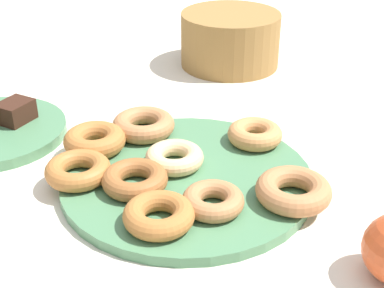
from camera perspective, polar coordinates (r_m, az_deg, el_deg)
ground_plane at (r=0.75m, az=-0.53°, el=-4.05°), size 2.40×2.40×0.00m
donut_plate at (r=0.74m, az=-0.53°, el=-3.60°), size 0.34×0.34×0.01m
donut_0 at (r=0.81m, az=6.47°, el=1.02°), size 0.10×0.10×0.03m
donut_1 at (r=0.80m, az=-9.96°, el=0.38°), size 0.09×0.09×0.03m
donut_2 at (r=0.84m, az=-5.00°, el=1.98°), size 0.12×0.12×0.03m
donut_3 at (r=0.64m, az=-3.42°, el=-7.29°), size 0.11×0.11×0.03m
donut_4 at (r=0.74m, az=-11.62°, el=-2.65°), size 0.11×0.11×0.03m
donut_5 at (r=0.69m, az=10.36°, el=-4.72°), size 0.10×0.10×0.03m
donut_6 at (r=0.67m, az=2.17°, el=-5.83°), size 0.10×0.10×0.02m
donut_7 at (r=0.75m, az=-1.81°, el=-1.40°), size 0.10×0.10×0.02m
donut_8 at (r=0.71m, az=-5.89°, el=-3.63°), size 0.11×0.11×0.03m
brownie_far at (r=0.91m, az=-17.68°, el=3.21°), size 0.05×0.06×0.03m
basket at (r=1.12m, az=3.94°, el=10.66°), size 0.20×0.20×0.11m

